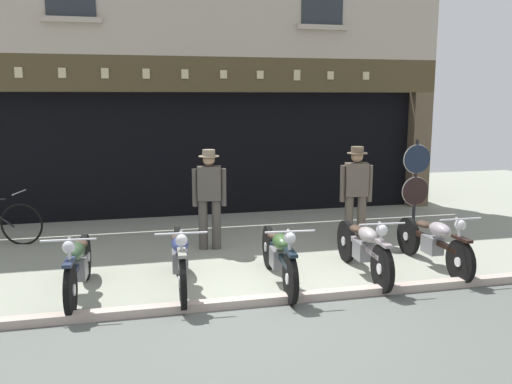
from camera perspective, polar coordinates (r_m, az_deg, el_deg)
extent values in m
cube|color=gray|center=(11.40, -5.26, -2.91)|extent=(22.35, 10.00, 0.08)
cube|color=#AE9C91|center=(6.76, 0.90, -11.65)|extent=(22.35, 0.16, 0.18)
cube|color=black|center=(13.45, -6.77, 4.83)|extent=(9.53, 4.00, 2.60)
cube|color=brown|center=(13.00, 16.75, 4.29)|extent=(0.44, 0.36, 2.60)
cube|color=#23282D|center=(11.70, -5.77, 4.71)|extent=(9.11, 0.03, 2.18)
cube|color=#453921|center=(11.24, -5.60, 12.26)|extent=(10.35, 0.24, 0.70)
cube|color=#C6B789|center=(11.16, -23.80, 11.49)|extent=(0.14, 0.03, 0.19)
cube|color=#C6B789|center=(11.05, -19.80, 11.76)|extent=(0.14, 0.03, 0.19)
cube|color=#C6B789|center=(11.00, -15.67, 11.99)|extent=(0.14, 0.03, 0.20)
cube|color=#C6B789|center=(11.00, -11.53, 12.15)|extent=(0.14, 0.03, 0.19)
cube|color=#C6B789|center=(11.06, -7.52, 12.26)|extent=(0.14, 0.03, 0.18)
cube|color=#C6B789|center=(11.17, -3.46, 12.30)|extent=(0.14, 0.03, 0.17)
cube|color=#C6B789|center=(11.32, 0.44, 12.29)|extent=(0.14, 0.03, 0.16)
cube|color=#C6B789|center=(11.54, 4.35, 12.22)|extent=(0.14, 0.03, 0.22)
cube|color=#C6B789|center=(11.79, 7.87, 12.11)|extent=(0.14, 0.03, 0.17)
cube|color=#C6B789|center=(12.11, 11.53, 11.94)|extent=(0.14, 0.03, 0.17)
cube|color=#AEA191|center=(11.08, -18.93, 16.86)|extent=(1.10, 0.12, 0.10)
cube|color=#AEA191|center=(11.76, 7.04, 16.88)|extent=(1.10, 0.12, 0.10)
cylinder|color=black|center=(6.66, -19.01, -9.77)|extent=(0.11, 0.63, 0.63)
cylinder|color=silver|center=(6.66, -19.01, -9.77)|extent=(0.11, 0.14, 0.14)
cylinder|color=black|center=(7.90, -17.58, -6.57)|extent=(0.12, 0.63, 0.63)
cylinder|color=silver|center=(7.90, -17.58, -6.57)|extent=(0.12, 0.14, 0.14)
cube|color=#232E47|center=(7.24, -18.28, -7.13)|extent=(0.14, 1.21, 0.07)
cube|color=slate|center=(7.26, -18.25, -7.66)|extent=(0.22, 0.33, 0.26)
ellipsoid|color=#314C30|center=(7.03, -18.55, -5.95)|extent=(0.25, 0.47, 0.20)
ellipsoid|color=#38281E|center=(7.42, -18.11, -5.27)|extent=(0.22, 0.31, 0.10)
cube|color=#232E47|center=(6.56, -19.17, -7.03)|extent=(0.12, 0.37, 0.04)
sphere|color=silver|center=(6.57, -19.18, -5.48)|extent=(0.15, 0.15, 0.15)
cylinder|color=silver|center=(6.55, -19.22, -4.81)|extent=(0.62, 0.06, 0.02)
cylinder|color=silver|center=(6.61, -19.10, -7.29)|extent=(0.05, 0.23, 0.62)
cylinder|color=black|center=(6.56, -7.76, -9.39)|extent=(0.11, 0.68, 0.67)
cylinder|color=silver|center=(6.56, -7.76, -9.39)|extent=(0.11, 0.15, 0.15)
cylinder|color=black|center=(7.87, -8.25, -6.08)|extent=(0.12, 0.68, 0.67)
cylinder|color=silver|center=(7.87, -8.25, -6.08)|extent=(0.12, 0.15, 0.15)
cube|color=gray|center=(7.17, -8.05, -6.67)|extent=(0.14, 1.27, 0.07)
cube|color=slate|center=(7.19, -8.04, -7.20)|extent=(0.22, 0.33, 0.26)
ellipsoid|color=navy|center=(6.96, -8.03, -5.48)|extent=(0.24, 0.47, 0.20)
ellipsoid|color=#38281E|center=(7.36, -8.17, -4.78)|extent=(0.22, 0.31, 0.10)
cube|color=gray|center=(6.45, -7.83, -6.39)|extent=(0.12, 0.36, 0.04)
sphere|color=silver|center=(6.47, -7.89, -5.03)|extent=(0.15, 0.15, 0.15)
cylinder|color=silver|center=(6.45, -7.90, -4.34)|extent=(0.62, 0.06, 0.02)
cylinder|color=silver|center=(6.50, -7.83, -6.86)|extent=(0.05, 0.24, 0.62)
cylinder|color=black|center=(6.69, 3.66, -9.13)|extent=(0.11, 0.63, 0.62)
cylinder|color=silver|center=(6.69, 3.66, -9.13)|extent=(0.11, 0.14, 0.14)
cylinder|color=black|center=(8.04, 1.33, -5.81)|extent=(0.12, 0.63, 0.62)
cylinder|color=silver|center=(8.04, 1.33, -5.81)|extent=(0.12, 0.14, 0.14)
cube|color=black|center=(7.33, 2.39, -6.43)|extent=(0.16, 1.33, 0.07)
cube|color=slate|center=(7.35, 2.39, -6.95)|extent=(0.22, 0.33, 0.26)
ellipsoid|color=#33512A|center=(7.11, 2.69, -5.27)|extent=(0.25, 0.47, 0.20)
ellipsoid|color=#38281E|center=(7.52, 2.00, -4.56)|extent=(0.22, 0.31, 0.10)
cube|color=black|center=(6.59, 3.69, -6.41)|extent=(0.13, 0.37, 0.04)
sphere|color=silver|center=(6.60, 3.59, -4.86)|extent=(0.15, 0.15, 0.15)
cylinder|color=silver|center=(6.58, 3.60, -4.19)|extent=(0.62, 0.07, 0.02)
cylinder|color=silver|center=(6.64, 3.61, -6.66)|extent=(0.05, 0.27, 0.61)
cylinder|color=black|center=(7.22, 13.19, -7.89)|extent=(0.11, 0.64, 0.64)
cylinder|color=silver|center=(7.22, 13.19, -7.89)|extent=(0.11, 0.15, 0.14)
cylinder|color=black|center=(8.44, 9.51, -5.13)|extent=(0.12, 0.64, 0.64)
cylinder|color=silver|center=(8.44, 9.51, -5.13)|extent=(0.12, 0.15, 0.14)
cube|color=gray|center=(7.79, 11.23, -5.56)|extent=(0.14, 1.27, 0.07)
cube|color=slate|center=(7.81, 11.21, -6.05)|extent=(0.22, 0.33, 0.26)
ellipsoid|color=gray|center=(7.59, 11.73, -4.43)|extent=(0.25, 0.47, 0.20)
ellipsoid|color=#38281E|center=(7.97, 10.63, -3.85)|extent=(0.22, 0.31, 0.10)
cube|color=gray|center=(7.12, 13.30, -5.31)|extent=(0.12, 0.37, 0.04)
sphere|color=silver|center=(7.13, 13.16, -3.93)|extent=(0.15, 0.15, 0.15)
cylinder|color=silver|center=(7.12, 13.19, -3.30)|extent=(0.62, 0.06, 0.02)
cylinder|color=silver|center=(7.17, 13.16, -5.59)|extent=(0.05, 0.25, 0.62)
cylinder|color=black|center=(7.87, 20.78, -6.91)|extent=(0.07, 0.60, 0.60)
cylinder|color=silver|center=(7.87, 20.78, -6.91)|extent=(0.10, 0.13, 0.13)
cylinder|color=black|center=(9.02, 15.79, -4.50)|extent=(0.08, 0.60, 0.60)
cylinder|color=silver|center=(9.02, 15.79, -4.50)|extent=(0.11, 0.13, 0.13)
cube|color=black|center=(8.40, 18.15, -4.84)|extent=(0.07, 1.29, 0.07)
cube|color=slate|center=(8.42, 18.13, -5.30)|extent=(0.20, 0.32, 0.26)
ellipsoid|color=gray|center=(8.22, 18.84, -3.77)|extent=(0.22, 0.46, 0.20)
ellipsoid|color=#38281E|center=(8.57, 17.34, -3.27)|extent=(0.20, 0.30, 0.10)
cube|color=black|center=(7.78, 20.93, -4.64)|extent=(0.10, 0.36, 0.04)
sphere|color=silver|center=(7.79, 20.76, -3.27)|extent=(0.15, 0.15, 0.15)
cylinder|color=silver|center=(7.77, 20.80, -2.69)|extent=(0.62, 0.03, 0.02)
cylinder|color=silver|center=(7.82, 20.75, -4.80)|extent=(0.04, 0.27, 0.61)
cylinder|color=#47423D|center=(8.99, -4.20, -3.38)|extent=(0.15, 0.15, 0.85)
cylinder|color=#47423D|center=(8.99, -5.61, -3.39)|extent=(0.15, 0.15, 0.85)
cube|color=#47423D|center=(8.86, -4.97, 0.93)|extent=(0.41, 0.28, 0.56)
cube|color=silver|center=(8.96, -4.97, 1.47)|extent=(0.14, 0.04, 0.31)
cube|color=#47234C|center=(8.98, -4.97, 1.41)|extent=(0.05, 0.02, 0.29)
cylinder|color=#47423D|center=(8.87, -3.45, 0.50)|extent=(0.09, 0.09, 0.62)
cylinder|color=#47423D|center=(8.88, -6.48, 0.46)|extent=(0.09, 0.09, 0.62)
sphere|color=#9E7A5B|center=(8.80, -5.01, 3.43)|extent=(0.20, 0.20, 0.20)
cylinder|color=#7F705B|center=(8.80, -5.01, 3.78)|extent=(0.34, 0.34, 0.01)
cylinder|color=#7F705B|center=(8.79, -5.02, 4.13)|extent=(0.21, 0.21, 0.11)
cylinder|color=brown|center=(9.58, 11.07, -2.74)|extent=(0.15, 0.15, 0.84)
cylinder|color=brown|center=(9.53, 9.78, -2.76)|extent=(0.15, 0.15, 0.84)
cube|color=brown|center=(9.43, 10.56, 1.31)|extent=(0.42, 0.29, 0.57)
cube|color=silver|center=(9.53, 10.42, 1.82)|extent=(0.14, 0.05, 0.32)
cube|color=maroon|center=(9.55, 10.40, 1.77)|extent=(0.05, 0.02, 0.30)
cylinder|color=brown|center=(9.50, 11.93, 0.89)|extent=(0.09, 0.09, 0.63)
cylinder|color=brown|center=(9.39, 9.14, 0.88)|extent=(0.09, 0.09, 0.63)
sphere|color=#9E7A5B|center=(9.38, 10.64, 3.71)|extent=(0.20, 0.20, 0.20)
cylinder|color=brown|center=(9.37, 10.65, 4.05)|extent=(0.35, 0.35, 0.01)
cylinder|color=brown|center=(9.37, 10.66, 4.39)|extent=(0.21, 0.21, 0.11)
cylinder|color=#232328|center=(10.79, 16.48, 0.82)|extent=(0.06, 0.06, 1.71)
cylinder|color=#192338|center=(10.71, 16.66, 3.34)|extent=(0.54, 0.03, 0.54)
torus|color=silver|center=(10.72, 16.62, 3.35)|extent=(0.56, 0.04, 0.56)
cylinder|color=black|center=(10.79, 16.49, 0.09)|extent=(0.54, 0.03, 0.54)
torus|color=silver|center=(10.81, 16.45, 0.10)|extent=(0.56, 0.04, 0.56)
cube|color=beige|center=(11.50, -19.83, 5.22)|extent=(0.69, 0.02, 0.93)
cube|color=#1E3323|center=(11.46, -19.94, 7.04)|extent=(0.69, 0.01, 0.20)
torus|color=black|center=(10.09, -23.52, -3.16)|extent=(0.72, 0.21, 0.73)
cylinder|color=silver|center=(9.99, -23.75, -0.02)|extent=(0.14, 0.49, 0.02)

